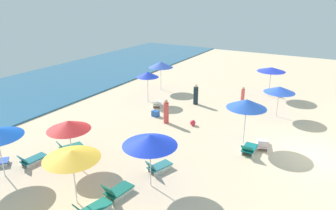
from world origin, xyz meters
name	(u,v)px	position (x,y,z in m)	size (l,w,h in m)	color
ground_plane	(306,153)	(0.00, 0.00, 0.00)	(60.00, 60.00, 0.00)	beige
ocean	(29,90)	(0.00, 23.84, 0.06)	(60.00, 12.32, 0.12)	#2F648B
lounge_chair_0_1	(32,159)	(-8.41, 12.48, 0.23)	(1.46, 0.75, 0.64)	silver
umbrella_1	(68,125)	(-7.37, 10.60, 2.22)	(2.21, 2.21, 2.46)	silver
lounge_chair_1_0	(69,147)	(-6.44, 11.82, 0.24)	(1.50, 1.13, 0.67)	silver
umbrella_2	(247,104)	(-0.48, 3.49, 2.51)	(2.33, 2.33, 2.77)	silver
lounge_chair_2_0	(262,144)	(-0.54, 2.34, 0.23)	(1.50, 0.98, 0.66)	silver
lounge_chair_2_1	(249,149)	(-1.59, 2.83, 0.28)	(1.45, 0.71, 0.71)	silver
umbrella_3	(72,155)	(-9.64, 8.00, 2.34)	(2.35, 2.35, 2.53)	silver
lounge_chair_3_0	(92,209)	(-9.90, 6.86, 0.28)	(1.63, 0.93, 0.78)	silver
umbrella_4	(271,69)	(9.47, 4.27, 2.40)	(2.37, 2.37, 2.58)	silver
lounge_chair_4_0	(276,92)	(10.24, 3.81, 0.27)	(1.36, 0.88, 0.65)	silver
umbrella_5	(148,74)	(3.02, 12.67, 2.31)	(1.83, 1.83, 2.54)	silver
lounge_chair_5_0	(157,104)	(2.28, 11.32, 0.23)	(1.39, 1.08, 0.58)	silver
umbrella_6	(161,65)	(6.47, 13.48, 2.38)	(2.25, 2.25, 2.64)	silver
umbrella_7	(280,89)	(4.93, 2.66, 2.05)	(2.20, 2.20, 2.27)	silver
umbrella_8	(150,140)	(-7.00, 5.92, 2.37)	(2.49, 2.49, 2.62)	silver
lounge_chair_8_0	(158,166)	(-5.71, 6.30, 0.24)	(1.48, 0.99, 0.68)	silver
lounge_chair_8_1	(117,191)	(-8.37, 6.81, 0.25)	(1.49, 0.86, 0.77)	silver
beachgoer_0	(243,97)	(5.87, 5.53, 0.75)	(0.34, 0.34, 1.58)	#E25653
beachgoer_1	(166,112)	(-0.15, 9.07, 0.79)	(0.44, 0.44, 1.70)	#D34744
beachgoer_2	(196,95)	(4.39, 8.94, 0.78)	(0.43, 0.43, 1.68)	#1B2A33
cooler_box_0	(156,113)	(0.52, 10.36, 0.21)	(0.50, 0.39, 0.42)	#255BB5
beach_ball_1	(193,123)	(0.35, 7.26, 0.19)	(0.38, 0.38, 0.38)	#E22B42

